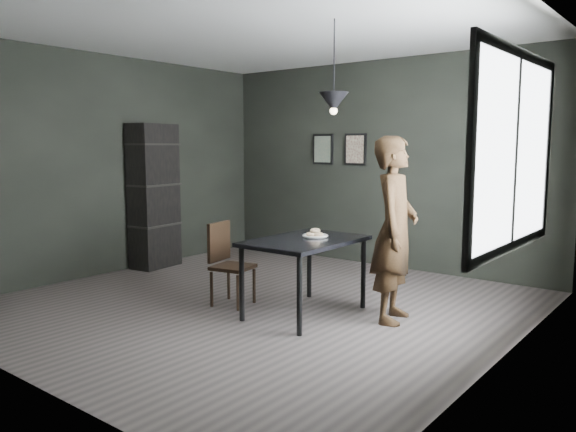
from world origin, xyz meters
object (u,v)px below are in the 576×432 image
Objects in this scene: white_plate at (315,237)px; woman at (395,230)px; pendant_lamp at (334,102)px; wood_chair at (227,258)px; shelf_unit at (154,196)px; cafe_table at (305,247)px.

woman reaches higher than white_plate.
wood_chair is at bearing -164.34° from pendant_lamp.
wood_chair is at bearing -26.57° from shelf_unit.
pendant_lamp is at bearing -14.69° from shelf_unit.
shelf_unit is at bearing 170.17° from cafe_table.
wood_chair is 0.44× the size of shelf_unit.
shelf_unit is at bearing 173.06° from white_plate.
white_plate is (0.01, 0.15, 0.08)m from cafe_table.
cafe_table is 0.90m from wood_chair.
white_plate is 0.27× the size of wood_chair.
cafe_table is 1.39× the size of wood_chair.
cafe_table is 2.98m from shelf_unit.
pendant_lamp is at bearing -11.61° from white_plate.
shelf_unit is 3.37m from pendant_lamp.
shelf_unit reaches higher than woman.
cafe_table is at bearing 100.17° from woman.
pendant_lamp is at bearing 4.61° from wood_chair.
pendant_lamp is at bearing 21.80° from cafe_table.
wood_chair reaches higher than cafe_table.
woman is 2.02× the size of wood_chair.
white_plate is at bearing 11.32° from wood_chair.
cafe_table is 0.88m from woman.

